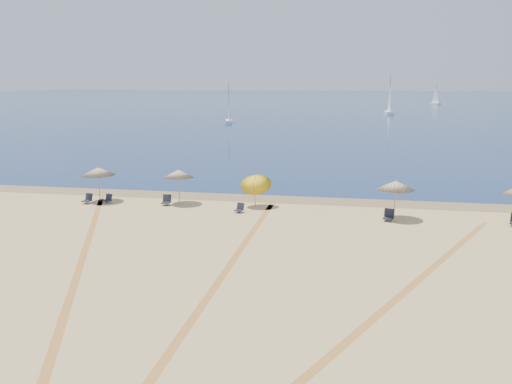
# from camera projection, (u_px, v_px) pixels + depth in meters

# --- Properties ---
(ground) EXTENTS (160.00, 160.00, 0.00)m
(ground) POSITION_uv_depth(u_px,v_px,m) (135.00, 376.00, 15.30)
(ground) COLOR tan
(ground) RESTS_ON ground
(ocean) EXTENTS (500.00, 500.00, 0.00)m
(ocean) POSITION_uv_depth(u_px,v_px,m) (338.00, 100.00, 231.84)
(ocean) COLOR #0C2151
(ocean) RESTS_ON ground
(wet_sand) EXTENTS (500.00, 500.00, 0.00)m
(wet_sand) POSITION_uv_depth(u_px,v_px,m) (266.00, 198.00, 38.40)
(wet_sand) COLOR olive
(wet_sand) RESTS_ON ground
(umbrella_1) EXTENTS (2.32, 2.32, 2.50)m
(umbrella_1) POSITION_uv_depth(u_px,v_px,m) (98.00, 171.00, 37.01)
(umbrella_1) COLOR gray
(umbrella_1) RESTS_ON ground
(umbrella_2) EXTENTS (2.15, 2.17, 2.46)m
(umbrella_2) POSITION_uv_depth(u_px,v_px,m) (178.00, 174.00, 36.32)
(umbrella_2) COLOR gray
(umbrella_2) RESTS_ON ground
(umbrella_3) EXTENTS (2.13, 2.12, 2.55)m
(umbrella_3) POSITION_uv_depth(u_px,v_px,m) (256.00, 181.00, 35.37)
(umbrella_3) COLOR gray
(umbrella_3) RESTS_ON ground
(umbrella_4) EXTENTS (2.26, 2.26, 2.47)m
(umbrella_4) POSITION_uv_depth(u_px,v_px,m) (396.00, 185.00, 32.25)
(umbrella_4) COLOR gray
(umbrella_4) RESTS_ON ground
(chair_2) EXTENTS (0.69, 0.77, 0.68)m
(chair_2) POSITION_uv_depth(u_px,v_px,m) (88.00, 199.00, 36.75)
(chair_2) COLOR black
(chair_2) RESTS_ON ground
(chair_3) EXTENTS (0.65, 0.71, 0.62)m
(chair_3) POSITION_uv_depth(u_px,v_px,m) (108.00, 199.00, 36.91)
(chair_3) COLOR black
(chair_3) RESTS_ON ground
(chair_4) EXTENTS (0.63, 0.72, 0.71)m
(chair_4) POSITION_uv_depth(u_px,v_px,m) (167.00, 200.00, 36.26)
(chair_4) COLOR black
(chair_4) RESTS_ON ground
(chair_5) EXTENTS (0.64, 0.70, 0.61)m
(chair_5) POSITION_uv_depth(u_px,v_px,m) (240.00, 208.00, 34.23)
(chair_5) COLOR black
(chair_5) RESTS_ON ground
(chair_6) EXTENTS (0.74, 0.82, 0.73)m
(chair_6) POSITION_uv_depth(u_px,v_px,m) (389.00, 216.00, 32.19)
(chair_6) COLOR black
(chair_6) RESTS_ON ground
(sailboat_0) EXTENTS (3.28, 5.27, 7.71)m
(sailboat_0) POSITION_uv_depth(u_px,v_px,m) (436.00, 98.00, 187.90)
(sailboat_0) COLOR white
(sailboat_0) RESTS_ON ocean
(sailboat_1) EXTENTS (2.17, 6.57, 9.62)m
(sailboat_1) POSITION_uv_depth(u_px,v_px,m) (389.00, 102.00, 132.75)
(sailboat_1) COLOR white
(sailboat_1) RESTS_ON ocean
(sailboat_2) EXTENTS (2.46, 5.38, 7.76)m
(sailboat_2) POSITION_uv_depth(u_px,v_px,m) (229.00, 111.00, 105.40)
(sailboat_2) COLOR white
(sailboat_2) RESTS_ON ocean
(tire_tracks) EXTENTS (52.41, 41.55, 0.00)m
(tire_tracks) POSITION_uv_depth(u_px,v_px,m) (225.00, 267.00, 24.23)
(tire_tracks) COLOR tan
(tire_tracks) RESTS_ON ground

